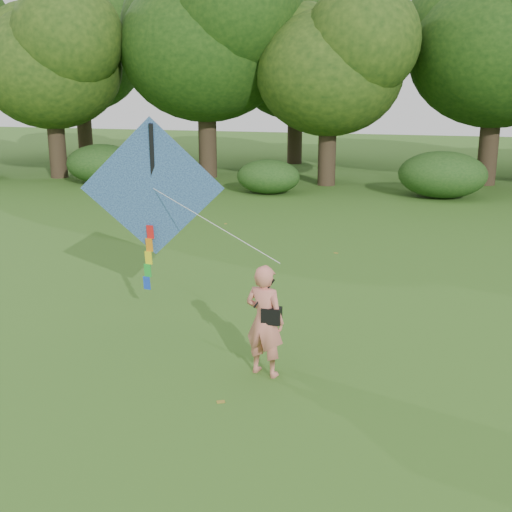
# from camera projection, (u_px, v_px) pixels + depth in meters

# --- Properties ---
(ground) EXTENTS (100.00, 100.00, 0.00)m
(ground) POSITION_uv_depth(u_px,v_px,m) (256.00, 384.00, 9.99)
(ground) COLOR #265114
(ground) RESTS_ON ground
(man_kite_flyer) EXTENTS (0.76, 0.60, 1.82)m
(man_kite_flyer) POSITION_uv_depth(u_px,v_px,m) (265.00, 321.00, 10.09)
(man_kite_flyer) COLOR #D97766
(man_kite_flyer) RESTS_ON ground
(bystander_left) EXTENTS (0.98, 0.96, 1.59)m
(bystander_left) POSITION_uv_depth(u_px,v_px,m) (134.00, 165.00, 29.67)
(bystander_left) COLOR #282B35
(bystander_left) RESTS_ON ground
(crossbody_bag) EXTENTS (0.43, 0.20, 0.72)m
(crossbody_bag) POSITION_uv_depth(u_px,v_px,m) (271.00, 315.00, 10.01)
(crossbody_bag) COLOR black
(crossbody_bag) RESTS_ON ground
(flying_kite) EXTENTS (4.19, 2.31, 3.36)m
(flying_kite) POSITION_uv_depth(u_px,v_px,m) (153.00, 190.00, 12.03)
(flying_kite) COLOR #2553A0
(flying_kite) RESTS_ON ground
(tree_line) EXTENTS (54.70, 15.30, 9.48)m
(tree_line) POSITION_uv_depth(u_px,v_px,m) (418.00, 58.00, 29.44)
(tree_line) COLOR #3A2D1E
(tree_line) RESTS_ON ground
(shrub_band) EXTENTS (39.15, 3.22, 1.88)m
(shrub_band) POSITION_uv_depth(u_px,v_px,m) (349.00, 174.00, 26.36)
(shrub_band) COLOR #264919
(shrub_band) RESTS_ON ground
(fallen_leaves) EXTENTS (11.62, 13.14, 0.01)m
(fallen_leaves) POSITION_uv_depth(u_px,v_px,m) (337.00, 314.00, 12.96)
(fallen_leaves) COLOR olive
(fallen_leaves) RESTS_ON ground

